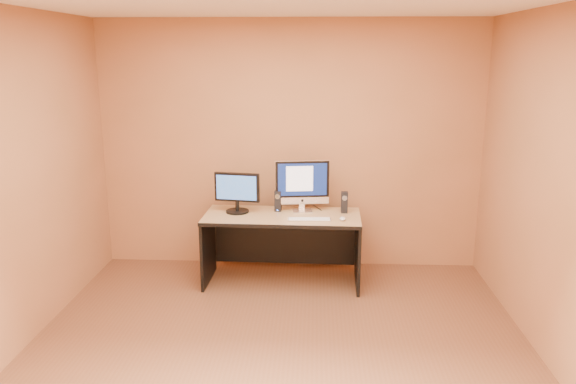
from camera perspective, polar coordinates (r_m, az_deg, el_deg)
name	(u,v)px	position (r m, az deg, el deg)	size (l,w,h in m)	color
floor	(278,358)	(4.45, -1.05, -16.50)	(4.00, 4.00, 0.00)	brown
walls	(277,192)	(3.95, -1.13, -0.04)	(4.00, 4.00, 2.60)	#A56842
desk	(282,249)	(5.61, -0.59, -5.83)	(1.53, 0.67, 0.71)	tan
imac	(302,186)	(5.57, 1.48, 0.64)	(0.54, 0.20, 0.52)	silver
second_monitor	(237,193)	(5.57, -5.20, -0.08)	(0.46, 0.23, 0.40)	black
speaker_left	(278,201)	(5.62, -1.02, -0.91)	(0.06, 0.07, 0.21)	black
speaker_right	(344,202)	(5.59, 5.75, -1.05)	(0.06, 0.07, 0.21)	black
keyboard	(309,219)	(5.34, 2.18, -2.80)	(0.41, 0.11, 0.02)	silver
mouse	(343,219)	(5.36, 5.57, -2.70)	(0.06, 0.10, 0.03)	silver
cable_a	(317,208)	(5.76, 2.99, -1.60)	(0.01, 0.01, 0.21)	black
cable_b	(305,207)	(5.77, 1.74, -1.54)	(0.01, 0.01, 0.17)	black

